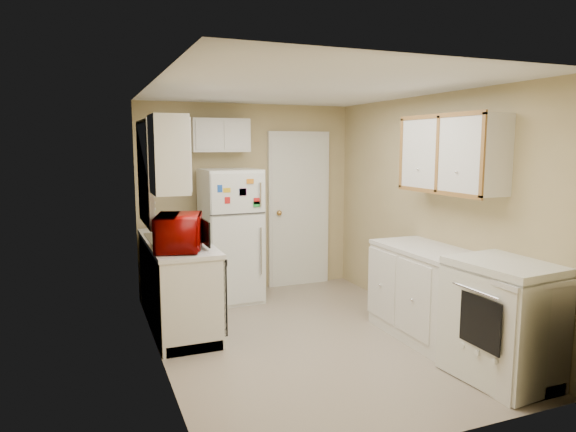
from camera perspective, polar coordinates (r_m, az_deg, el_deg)
name	(u,v)px	position (r m, az deg, el deg)	size (l,w,h in m)	color
floor	(307,338)	(5.19, 2.11, -13.41)	(3.80, 3.80, 0.00)	#B3A28C
ceiling	(308,88)	(4.86, 2.25, 13.98)	(3.80, 3.80, 0.00)	white
wall_left	(157,226)	(4.50, -14.33, -1.10)	(3.80, 3.80, 0.00)	tan
wall_right	(429,211)	(5.59, 15.41, 0.58)	(3.80, 3.80, 0.00)	tan
wall_back	(248,198)	(6.65, -4.48, 1.98)	(2.80, 2.80, 0.00)	tan
wall_front	(434,258)	(3.26, 15.87, -4.54)	(2.80, 2.80, 0.00)	tan
left_counter	(177,282)	(5.57, -12.21, -7.20)	(0.60, 1.80, 0.90)	silver
dishwasher	(218,291)	(5.05, -7.80, -8.20)	(0.03, 0.58, 0.72)	black
sink	(174,241)	(5.63, -12.59, -2.78)	(0.54, 0.74, 0.16)	gray
microwave	(179,234)	(4.95, -12.01, -1.98)	(0.33, 0.60, 0.40)	#960604
soap_bottle	(162,223)	(6.06, -13.82, -0.72)	(0.07, 0.08, 0.17)	silver
window_blinds	(146,173)	(5.51, -15.50, 4.65)	(0.10, 0.98, 1.08)	silver
upper_cabinet_left	(169,155)	(4.69, -13.11, 6.66)	(0.30, 0.45, 0.70)	silver
refrigerator	(231,235)	(6.24, -6.38, -2.16)	(0.66, 0.64, 1.60)	white
cabinet_over_fridge	(219,135)	(6.36, -7.63, 8.88)	(0.70, 0.30, 0.40)	silver
interior_door	(299,210)	(6.87, 1.22, 0.68)	(0.86, 0.06, 2.08)	white
right_counter	(454,305)	(4.95, 17.92, -9.34)	(0.60, 2.00, 0.90)	silver
stove	(504,320)	(4.54, 22.90, -10.63)	(0.66, 0.81, 0.98)	white
upper_cabinet_right	(452,154)	(5.07, 17.72, 6.57)	(0.30, 1.20, 0.70)	silver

